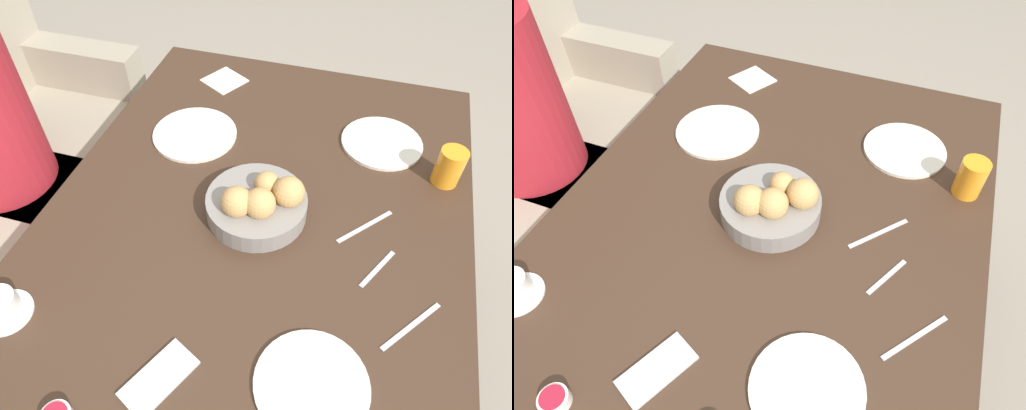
% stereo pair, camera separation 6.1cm
% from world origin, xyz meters
% --- Properties ---
extents(ground_plane, '(10.00, 10.00, 0.00)m').
position_xyz_m(ground_plane, '(0.00, 0.00, 0.00)').
color(ground_plane, gray).
extents(dining_table, '(1.37, 1.07, 0.74)m').
position_xyz_m(dining_table, '(0.00, 0.00, 0.66)').
color(dining_table, '#3D281C').
rests_on(dining_table, ground_plane).
extents(seated_person, '(0.37, 0.48, 1.20)m').
position_xyz_m(seated_person, '(0.16, 1.03, 0.51)').
color(seated_person, '#23232D').
rests_on(seated_person, ground_plane).
extents(bread_basket, '(0.25, 0.25, 0.12)m').
position_xyz_m(bread_basket, '(-0.03, -0.01, 0.79)').
color(bread_basket, gray).
rests_on(bread_basket, dining_table).
extents(plate_near_left, '(0.22, 0.22, 0.01)m').
position_xyz_m(plate_near_left, '(-0.41, -0.22, 0.75)').
color(plate_near_left, silver).
rests_on(plate_near_left, dining_table).
extents(plate_near_right, '(0.24, 0.24, 0.01)m').
position_xyz_m(plate_near_right, '(0.34, -0.28, 0.75)').
color(plate_near_right, silver).
rests_on(plate_near_right, dining_table).
extents(plate_far_center, '(0.25, 0.25, 0.01)m').
position_xyz_m(plate_far_center, '(0.22, 0.26, 0.75)').
color(plate_far_center, silver).
rests_on(plate_far_center, dining_table).
extents(juice_glass, '(0.07, 0.07, 0.11)m').
position_xyz_m(juice_glass, '(0.23, -0.46, 0.80)').
color(juice_glass, orange).
rests_on(juice_glass, dining_table).
extents(coffee_cup, '(0.11, 0.11, 0.06)m').
position_xyz_m(coffee_cup, '(-0.44, 0.43, 0.77)').
color(coffee_cup, white).
rests_on(coffee_cup, dining_table).
extents(jam_bowl_berry, '(0.06, 0.06, 0.03)m').
position_xyz_m(jam_bowl_berry, '(-0.60, 0.21, 0.76)').
color(jam_bowl_berry, white).
rests_on(jam_bowl_berry, dining_table).
extents(fork_silver, '(0.14, 0.12, 0.00)m').
position_xyz_m(fork_silver, '(0.01, -0.27, 0.74)').
color(fork_silver, '#B7B7BC').
rests_on(fork_silver, dining_table).
extents(knife_silver, '(0.15, 0.12, 0.00)m').
position_xyz_m(knife_silver, '(-0.23, -0.40, 0.74)').
color(knife_silver, '#B7B7BC').
rests_on(knife_silver, dining_table).
extents(spoon_coffee, '(0.12, 0.07, 0.00)m').
position_xyz_m(spoon_coffee, '(-0.11, -0.32, 0.74)').
color(spoon_coffee, '#B7B7BC').
rests_on(spoon_coffee, dining_table).
extents(napkin, '(0.16, 0.16, 0.00)m').
position_xyz_m(napkin, '(0.52, 0.27, 0.74)').
color(napkin, silver).
rests_on(napkin, dining_table).
extents(cell_phone, '(0.17, 0.13, 0.01)m').
position_xyz_m(cell_phone, '(-0.48, 0.06, 0.75)').
color(cell_phone, silver).
rests_on(cell_phone, dining_table).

